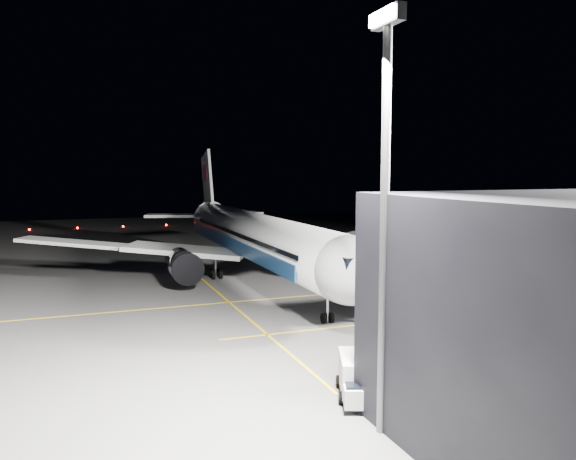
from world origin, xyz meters
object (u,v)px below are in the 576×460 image
(jet_bridge, at_px, (508,262))
(safety_cone_a, at_px, (362,271))
(airliner, at_px, (253,237))
(baggage_tug, at_px, (378,258))
(safety_cone_b, at_px, (353,281))
(safety_cone_c, at_px, (304,263))
(service_truck, at_px, (356,377))
(floodlight_mast_south, at_px, (385,187))

(jet_bridge, bearing_deg, safety_cone_a, -169.21)
(airliner, height_order, safety_cone_a, airliner)
(baggage_tug, xyz_separation_m, safety_cone_b, (11.93, -10.17, -0.39))
(safety_cone_b, xyz_separation_m, safety_cone_c, (-14.00, -0.57, -0.03))
(jet_bridge, height_order, safety_cone_a, jet_bridge)
(safety_cone_a, distance_m, safety_cone_b, 6.63)
(jet_bridge, bearing_deg, service_truck, -59.24)
(safety_cone_a, bearing_deg, service_truck, -28.68)
(jet_bridge, relative_size, safety_cone_a, 53.36)
(baggage_tug, bearing_deg, airliner, -66.51)
(service_truck, relative_size, baggage_tug, 2.17)
(service_truck, xyz_separation_m, safety_cone_c, (-43.85, 14.66, -1.01))
(floodlight_mast_south, height_order, safety_cone_a, floodlight_mast_south)
(floodlight_mast_south, height_order, safety_cone_c, floodlight_mast_south)
(service_truck, bearing_deg, airliner, -165.85)
(jet_bridge, height_order, service_truck, jet_bridge)
(airliner, height_order, baggage_tug, airliner)
(safety_cone_b, distance_m, safety_cone_c, 14.01)
(safety_cone_c, bearing_deg, airliner, -53.73)
(jet_bridge, relative_size, baggage_tug, 14.95)
(service_truck, bearing_deg, baggage_tug, 170.91)
(safety_cone_a, relative_size, safety_cone_b, 1.08)
(safety_cone_a, xyz_separation_m, safety_cone_b, (5.29, -4.00, -0.02))
(floodlight_mast_south, bearing_deg, airliner, 171.67)
(safety_cone_a, height_order, safety_cone_b, safety_cone_a)
(jet_bridge, relative_size, service_truck, 6.88)
(airliner, xyz_separation_m, baggage_tug, (-4.86, 20.18, -4.48))
(baggage_tug, bearing_deg, jet_bridge, 5.61)
(floodlight_mast_south, xyz_separation_m, baggage_tug, (-45.93, 26.19, -11.68))
(floodlight_mast_south, relative_size, safety_cone_a, 32.11)
(safety_cone_b, height_order, safety_cone_c, safety_cone_b)
(floodlight_mast_south, distance_m, baggage_tug, 54.15)
(airliner, xyz_separation_m, safety_cone_b, (7.08, 10.00, -4.87))
(safety_cone_b, bearing_deg, safety_cone_a, 142.92)
(floodlight_mast_south, distance_m, service_truck, 11.87)
(baggage_tug, xyz_separation_m, safety_cone_c, (-2.07, -10.74, -0.42))
(floodlight_mast_south, relative_size, safety_cone_b, 34.69)
(safety_cone_c, bearing_deg, safety_cone_b, 2.32)
(service_truck, xyz_separation_m, baggage_tug, (-41.79, 25.40, -0.59))
(jet_bridge, xyz_separation_m, floodlight_mast_south, (18.00, -24.07, 7.79))
(jet_bridge, height_order, safety_cone_c, jet_bridge)
(safety_cone_a, bearing_deg, safety_cone_c, -152.35)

